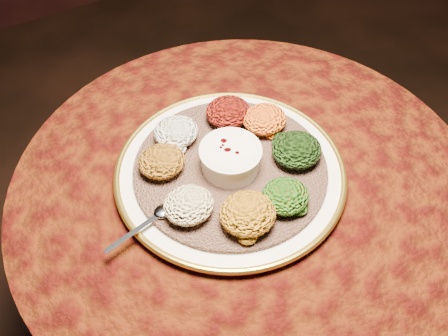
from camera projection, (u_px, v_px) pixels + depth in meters
table at (244, 229)px, 1.15m from camera, size 0.96×0.96×0.73m
platter at (230, 172)px, 1.01m from camera, size 0.48×0.48×0.02m
injera at (230, 168)px, 1.00m from camera, size 0.50×0.50×0.01m
stew_bowl at (230, 157)px, 0.98m from camera, size 0.12×0.12×0.05m
spoon at (160, 214)px, 0.92m from camera, size 0.15×0.05×0.01m
portion_ayib at (176, 132)px, 1.03m from camera, size 0.09×0.09×0.04m
portion_kitfo at (228, 112)px, 1.07m from camera, size 0.10×0.09×0.05m
portion_tikil at (265, 119)px, 1.05m from camera, size 0.09×0.09×0.05m
portion_gomen at (297, 150)px, 1.00m from camera, size 0.10×0.10×0.05m
portion_mixveg at (285, 196)px, 0.92m from camera, size 0.09×0.09×0.04m
portion_kik at (248, 214)px, 0.89m from camera, size 0.10×0.10×0.05m
portion_timatim at (189, 205)px, 0.91m from camera, size 0.09×0.09×0.05m
portion_shiro at (162, 161)px, 0.98m from camera, size 0.09×0.09×0.04m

